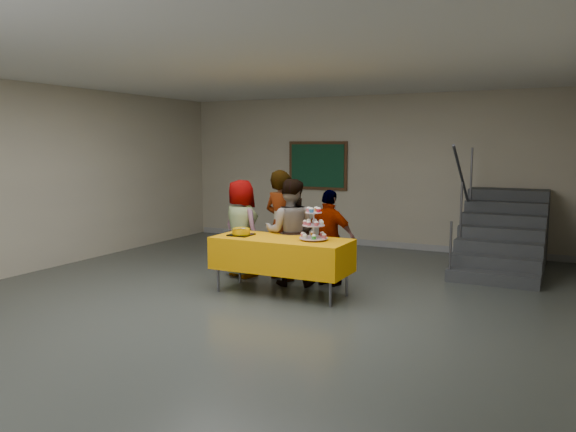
# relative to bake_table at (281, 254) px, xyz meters

# --- Properties ---
(room_shell) EXTENTS (10.00, 10.04, 3.02)m
(room_shell) POSITION_rel_bake_table_xyz_m (-0.18, -0.89, 1.57)
(room_shell) COLOR #4C514C
(room_shell) RESTS_ON ground
(bake_table) EXTENTS (1.88, 0.78, 0.77)m
(bake_table) POSITION_rel_bake_table_xyz_m (0.00, 0.00, 0.00)
(bake_table) COLOR #595960
(bake_table) RESTS_ON ground
(cupcake_stand) EXTENTS (0.38, 0.38, 0.44)m
(cupcake_stand) POSITION_rel_bake_table_xyz_m (0.46, 0.04, 0.39)
(cupcake_stand) COLOR silver
(cupcake_stand) RESTS_ON bake_table
(bear_cake) EXTENTS (0.32, 0.36, 0.12)m
(bear_cake) POSITION_rel_bake_table_xyz_m (-0.61, -0.04, 0.27)
(bear_cake) COLOR black
(bear_cake) RESTS_ON bake_table
(schoolchild_a) EXTENTS (0.85, 0.71, 1.50)m
(schoolchild_a) POSITION_rel_bake_table_xyz_m (-1.03, 0.65, 0.19)
(schoolchild_a) COLOR slate
(schoolchild_a) RESTS_ON ground
(schoolchild_b) EXTENTS (0.69, 0.54, 1.66)m
(schoolchild_b) POSITION_rel_bake_table_xyz_m (-0.38, 0.74, 0.27)
(schoolchild_b) COLOR slate
(schoolchild_b) RESTS_ON ground
(schoolchild_c) EXTENTS (0.89, 0.78, 1.54)m
(schoolchild_c) POSITION_rel_bake_table_xyz_m (-0.12, 0.51, 0.22)
(schoolchild_c) COLOR slate
(schoolchild_c) RESTS_ON ground
(schoolchild_d) EXTENTS (0.85, 0.44, 1.39)m
(schoolchild_d) POSITION_rel_bake_table_xyz_m (0.40, 0.73, 0.14)
(schoolchild_d) COLOR slate
(schoolchild_d) RESTS_ON ground
(staircase) EXTENTS (1.30, 2.40, 2.04)m
(staircase) POSITION_rel_bake_table_xyz_m (2.51, 3.22, -0.07)
(staircase) COLOR #424447
(staircase) RESTS_ON ground
(noticeboard) EXTENTS (1.30, 0.05, 1.00)m
(noticeboard) POSITION_rel_bake_table_xyz_m (-1.24, 4.05, 1.04)
(noticeboard) COLOR #472B16
(noticeboard) RESTS_ON ground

